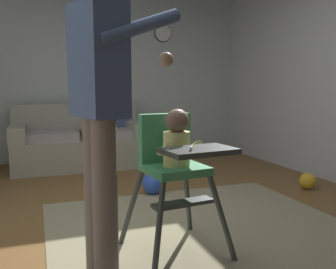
% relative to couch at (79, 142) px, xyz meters
% --- Properties ---
extents(ground, '(6.10, 7.41, 0.10)m').
position_rel_couch_xyz_m(ground, '(0.38, -2.41, -0.38)').
color(ground, brown).
extents(wall_far, '(5.30, 0.06, 2.67)m').
position_rel_couch_xyz_m(wall_far, '(0.38, 0.52, 1.00)').
color(wall_far, '#B3BBB9').
rests_on(wall_far, ground).
extents(area_rug, '(2.29, 2.32, 0.01)m').
position_rel_couch_xyz_m(area_rug, '(0.62, -2.76, -0.33)').
color(area_rug, gray).
rests_on(area_rug, ground).
extents(couch, '(1.74, 0.86, 0.86)m').
position_rel_couch_xyz_m(couch, '(0.00, 0.00, 0.00)').
color(couch, gray).
rests_on(couch, ground).
extents(high_chair, '(0.67, 0.77, 0.95)m').
position_rel_couch_xyz_m(high_chair, '(0.28, -2.91, 0.32)').
color(high_chair, '#323735').
rests_on(high_chair, ground).
extents(adult_standing, '(0.59, 0.50, 1.71)m').
position_rel_couch_xyz_m(adult_standing, '(-0.21, -3.03, 0.64)').
color(adult_standing, '#625651').
rests_on(adult_standing, ground).
extents(toy_ball, '(0.18, 0.18, 0.18)m').
position_rel_couch_xyz_m(toy_ball, '(2.16, -2.02, -0.24)').
color(toy_ball, gold).
rests_on(toy_ball, ground).
extents(toy_ball_second, '(0.22, 0.22, 0.22)m').
position_rel_couch_xyz_m(toy_ball_second, '(0.55, -1.62, -0.22)').
color(toy_ball_second, '#284CB7').
rests_on(toy_ball_second, ground).
extents(wall_clock, '(0.28, 0.04, 0.28)m').
position_rel_couch_xyz_m(wall_clock, '(1.39, 0.48, 1.61)').
color(wall_clock, white).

